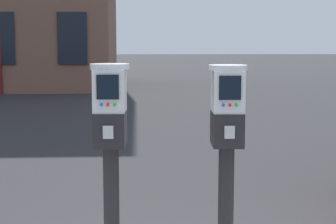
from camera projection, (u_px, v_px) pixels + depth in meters
The scene contains 2 objects.
parking_meter_near_kerb at pixel (111, 135), 3.01m from camera, with size 0.23×0.26×1.29m.
parking_meter_twin_adjacent at pixel (227, 135), 3.05m from camera, with size 0.23×0.26×1.28m.
Camera 1 is at (-0.56, -3.21, 1.53)m, focal length 57.76 mm.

